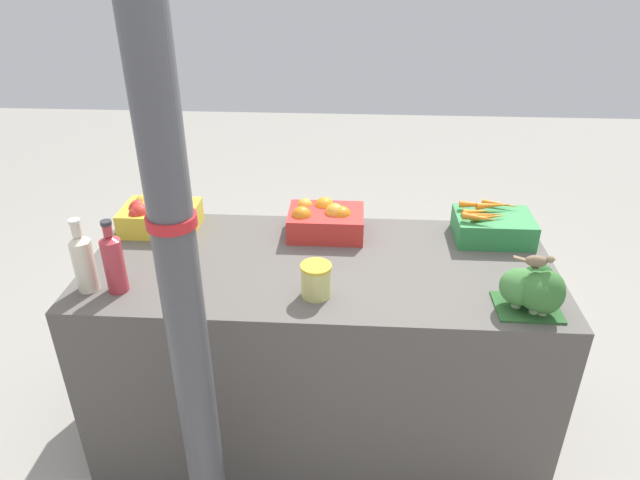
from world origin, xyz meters
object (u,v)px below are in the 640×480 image
object	(u,v)px
carrot_crate	(492,226)
broccoli_pile	(535,289)
juice_bottle_ruby	(114,262)
apple_crate	(158,216)
juice_bottle_cloudy	(83,261)
orange_crate	(325,220)
pickle_jar	(317,280)
sparrow_bird	(538,261)
support_pole	(177,261)

from	to	relation	value
carrot_crate	broccoli_pile	bearing A→B (deg)	-86.53
juice_bottle_ruby	apple_crate	bearing A→B (deg)	90.16
broccoli_pile	juice_bottle_ruby	distance (m)	1.46
juice_bottle_cloudy	juice_bottle_ruby	xyz separation A→B (m)	(0.11, 0.00, 0.00)
orange_crate	juice_bottle_ruby	distance (m)	0.88
pickle_jar	juice_bottle_cloudy	bearing A→B (deg)	-179.24
apple_crate	juice_bottle_cloudy	bearing A→B (deg)	-102.74
broccoli_pile	juice_bottle_cloudy	xyz separation A→B (m)	(-1.57, 0.04, 0.03)
pickle_jar	orange_crate	bearing A→B (deg)	89.45
juice_bottle_ruby	pickle_jar	size ratio (longest dim) A/B	2.24
apple_crate	sparrow_bird	xyz separation A→B (m)	(1.45, -0.52, 0.13)
juice_bottle_cloudy	pickle_jar	bearing A→B (deg)	0.76
juice_bottle_cloudy	sparrow_bird	distance (m)	1.56
sparrow_bird	apple_crate	bearing A→B (deg)	167.82
orange_crate	juice_bottle_cloudy	distance (m)	0.97
broccoli_pile	pickle_jar	size ratio (longest dim) A/B	1.76
support_pole	pickle_jar	xyz separation A→B (m)	(0.34, 0.43, -0.32)
support_pole	apple_crate	bearing A→B (deg)	112.97
carrot_crate	juice_bottle_cloudy	size ratio (longest dim) A/B	1.12
juice_bottle_cloudy	broccoli_pile	bearing A→B (deg)	-1.47
support_pole	apple_crate	world-z (taller)	support_pole
apple_crate	carrot_crate	bearing A→B (deg)	0.12
support_pole	orange_crate	size ratio (longest dim) A/B	7.71
orange_crate	juice_bottle_ruby	size ratio (longest dim) A/B	1.13
juice_bottle_ruby	sparrow_bird	world-z (taller)	juice_bottle_ruby
juice_bottle_cloudy	sparrow_bird	xyz separation A→B (m)	(1.56, -0.04, 0.08)
juice_bottle_ruby	pickle_jar	xyz separation A→B (m)	(0.72, 0.01, -0.06)
apple_crate	juice_bottle_cloudy	xyz separation A→B (m)	(-0.11, -0.48, 0.05)
support_pole	carrot_crate	bearing A→B (deg)	40.77
juice_bottle_cloudy	pickle_jar	distance (m)	0.83
apple_crate	orange_crate	distance (m)	0.73
broccoli_pile	pickle_jar	distance (m)	0.74
support_pole	carrot_crate	xyz separation A→B (m)	(1.05, 0.90, -0.32)
support_pole	pickle_jar	bearing A→B (deg)	51.69
orange_crate	support_pole	bearing A→B (deg)	-110.82
juice_bottle_cloudy	juice_bottle_ruby	world-z (taller)	juice_bottle_cloudy
orange_crate	sparrow_bird	world-z (taller)	sparrow_bird
support_pole	broccoli_pile	world-z (taller)	support_pole
juice_bottle_cloudy	sparrow_bird	bearing A→B (deg)	-1.44
carrot_crate	pickle_jar	xyz separation A→B (m)	(-0.71, -0.47, 0.00)
orange_crate	sparrow_bird	bearing A→B (deg)	-35.95
juice_bottle_ruby	support_pole	bearing A→B (deg)	-47.76
juice_bottle_ruby	sparrow_bird	xyz separation A→B (m)	(1.45, -0.04, 0.08)
support_pole	carrot_crate	distance (m)	1.42
support_pole	sparrow_bird	world-z (taller)	support_pole
carrot_crate	sparrow_bird	world-z (taller)	sparrow_bird
orange_crate	carrot_crate	distance (m)	0.70
support_pole	pickle_jar	size ratio (longest dim) A/B	19.59
juice_bottle_ruby	orange_crate	bearing A→B (deg)	33.87
juice_bottle_ruby	pickle_jar	bearing A→B (deg)	0.88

